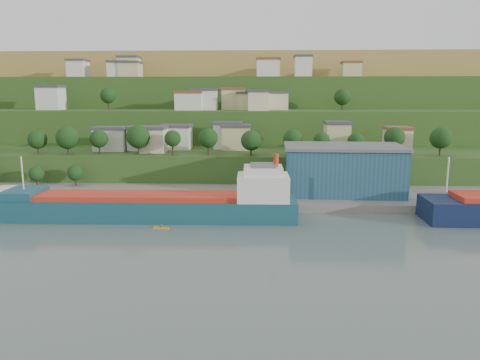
# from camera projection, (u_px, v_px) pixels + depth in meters

# --- Properties ---
(ground) EXTENTS (500.00, 500.00, 0.00)m
(ground) POSITION_uv_depth(u_px,v_px,m) (187.00, 229.00, 98.36)
(ground) COLOR #4B5B53
(ground) RESTS_ON ground
(quay) EXTENTS (220.00, 26.00, 4.00)m
(quay) POSITION_uv_depth(u_px,v_px,m) (277.00, 200.00, 125.02)
(quay) COLOR slate
(quay) RESTS_ON ground
(hillside) EXTENTS (360.00, 210.00, 96.00)m
(hillside) POSITION_uv_depth(u_px,v_px,m) (233.00, 144.00, 264.09)
(hillside) COLOR #284719
(hillside) RESTS_ON ground
(cargo_ship_near) EXTENTS (66.23, 11.58, 16.98)m
(cargo_ship_near) POSITION_uv_depth(u_px,v_px,m) (160.00, 207.00, 106.25)
(cargo_ship_near) COLOR #164153
(cargo_ship_near) RESTS_ON ground
(warehouse) EXTENTS (31.63, 20.05, 12.80)m
(warehouse) POSITION_uv_depth(u_px,v_px,m) (343.00, 169.00, 124.06)
(warehouse) COLOR navy
(warehouse) RESTS_ON quay
(caravan) EXTENTS (6.62, 3.51, 2.94)m
(caravan) POSITION_uv_depth(u_px,v_px,m) (13.00, 191.00, 123.60)
(caravan) COLOR white
(caravan) RESTS_ON pebble_beach
(dinghy) EXTENTS (4.13, 2.81, 0.77)m
(dinghy) POSITION_uv_depth(u_px,v_px,m) (39.00, 202.00, 115.97)
(dinghy) COLOR silver
(dinghy) RESTS_ON pebble_beach
(kayak_orange) EXTENTS (3.43, 1.78, 0.86)m
(kayak_orange) POSITION_uv_depth(u_px,v_px,m) (161.00, 227.00, 99.34)
(kayak_orange) COLOR orange
(kayak_orange) RESTS_ON ground
(kayak_yellow) EXTENTS (3.52, 1.13, 0.87)m
(kayak_yellow) POSITION_uv_depth(u_px,v_px,m) (161.00, 227.00, 99.03)
(kayak_yellow) COLOR orange
(kayak_yellow) RESTS_ON ground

